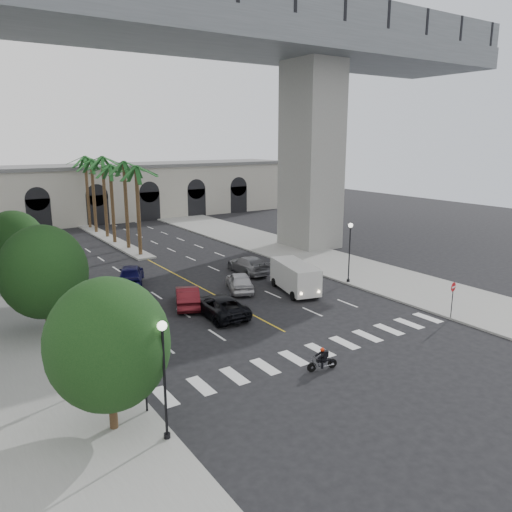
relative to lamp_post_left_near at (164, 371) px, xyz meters
The scene contains 30 objects.
ground 12.86m from the lamp_post_left_near, 23.68° to the left, with size 140.00×140.00×0.00m, color black.
sidewalk_left 20.56m from the lamp_post_left_near, 100.20° to the left, with size 8.00×100.00×0.15m, color gray.
sidewalk_right 33.27m from the lamp_post_left_near, 37.15° to the left, with size 8.00×100.00×0.15m, color gray.
median 44.59m from the lamp_post_left_near, 75.15° to the left, with size 2.00×24.00×0.20m, color gray.
pier_building 61.08m from the lamp_post_left_near, 79.24° to the left, with size 71.00×10.50×8.50m.
bridge 34.39m from the lamp_post_left_near, 61.23° to the left, with size 75.00×13.00×26.00m.
palm_a 35.40m from the lamp_post_left_near, 70.94° to the left, with size 3.20×3.20×10.30m.
palm_b 39.23m from the lamp_post_left_near, 72.73° to the left, with size 3.20×3.20×10.60m.
palm_c 42.88m from the lamp_post_left_near, 74.72° to the left, with size 3.20×3.20×10.10m.
palm_d 46.90m from the lamp_post_left_near, 75.60° to the left, with size 3.20×3.20×10.90m.
palm_e 50.64m from the lamp_post_left_near, 77.01° to the left, with size 3.20×3.20×10.40m.
palm_f 54.61m from the lamp_post_left_near, 77.65° to the left, with size 3.20×3.20×10.70m.
street_tree_near 2.68m from the lamp_post_left_near, 128.66° to the left, with size 5.20×5.20×6.89m.
street_tree_mid 15.12m from the lamp_post_left_near, 96.09° to the left, with size 5.44×5.44×7.21m.
street_tree_far 27.06m from the lamp_post_left_near, 93.39° to the left, with size 5.04×5.04×6.68m.
lamp_post_left_near is the anchor object (origin of this frame).
lamp_post_left_far 21.00m from the lamp_post_left_near, 90.00° to the left, with size 0.40×0.40×5.35m.
lamp_post_right 26.25m from the lamp_post_left_near, 29.69° to the left, with size 0.40×0.40×5.35m.
traffic_signal_near 2.60m from the lamp_post_left_near, 87.71° to the left, with size 0.25×0.18×3.65m.
traffic_signal_far 6.54m from the lamp_post_left_near, 89.12° to the left, with size 0.25×0.18×3.65m.
motorcycle_rider 10.28m from the lamp_post_left_near, ahead, with size 1.80×0.56×1.31m.
car_a 21.47m from the lamp_post_left_near, 50.09° to the left, with size 1.90×4.73×1.61m, color #B1B0B5.
car_b 17.45m from the lamp_post_left_near, 61.23° to the left, with size 1.69×4.84×1.59m, color #4F0F15.
car_c 15.36m from the lamp_post_left_near, 52.05° to the left, with size 2.54×5.51×1.53m, color black.
car_d 27.12m from the lamp_post_left_near, 50.04° to the left, with size 2.27×5.58×1.62m, color slate.
car_e 24.56m from the lamp_post_left_near, 73.58° to the left, with size 2.03×5.04×1.72m, color #0E0E42.
cargo_van 22.02m from the lamp_post_left_near, 37.99° to the left, with size 3.45×6.07×2.44m.
pedestrian_a 11.65m from the lamp_post_left_near, 96.31° to the left, with size 0.62×0.41×1.71m, color black.
pedestrian_b 9.07m from the lamp_post_left_near, 100.15° to the left, with size 0.75×0.58×1.53m, color black.
do_not_enter_sign 22.62m from the lamp_post_left_near, ahead, with size 0.66×0.16×2.72m.
Camera 1 is at (-18.57, -22.56, 12.40)m, focal length 35.00 mm.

